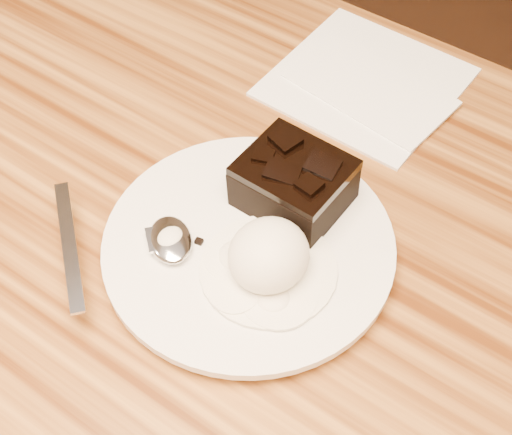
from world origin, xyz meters
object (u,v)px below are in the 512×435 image
Objects in this scene: brownie at (294,186)px; spoon at (171,241)px; napkin at (366,81)px; ice_cream_scoop at (269,255)px; plate at (249,249)px.

brownie is 0.11m from spoon.
spoon is 1.14× the size of napkin.
spoon reaches higher than napkin.
ice_cream_scoop is at bearing -32.59° from spoon.
plate is at bearing -94.76° from brownie.
brownie reaches higher than spoon.
plate is 0.04m from ice_cream_scoop.
plate is 1.39× the size of napkin.
brownie reaches higher than napkin.
brownie is 0.49× the size of napkin.
plate is 2.85× the size of brownie.
spoon reaches higher than plate.
spoon is at bearing -141.85° from plate.
plate is at bearing 154.24° from ice_cream_scoop.
brownie is at bearing 108.96° from ice_cream_scoop.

